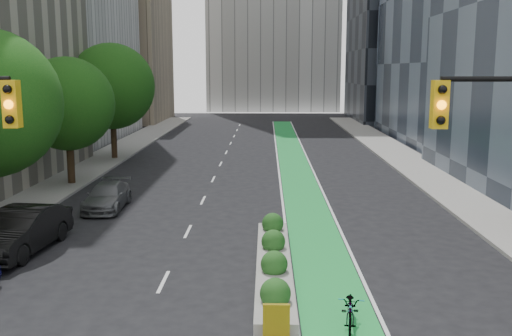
{
  "coord_description": "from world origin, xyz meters",
  "views": [
    {
      "loc": [
        0.93,
        -12.02,
        7.01
      ],
      "look_at": [
        0.5,
        11.04,
        3.0
      ],
      "focal_mm": 40.0,
      "sensor_mm": 36.0,
      "label": 1
    }
  ],
  "objects_px": {
    "median_planter": "(274,262)",
    "parked_car_left_mid": "(22,231)",
    "parked_car_left_far": "(107,196)",
    "bicycle": "(351,309)"
  },
  "relations": [
    {
      "from": "median_planter",
      "to": "parked_car_left_mid",
      "type": "bearing_deg",
      "value": 168.29
    },
    {
      "from": "median_planter",
      "to": "parked_car_left_mid",
      "type": "xyz_separation_m",
      "value": [
        -9.72,
        2.01,
        0.49
      ]
    },
    {
      "from": "parked_car_left_mid",
      "to": "parked_car_left_far",
      "type": "bearing_deg",
      "value": 84.66
    },
    {
      "from": "bicycle",
      "to": "median_planter",
      "type": "bearing_deg",
      "value": 123.73
    },
    {
      "from": "parked_car_left_mid",
      "to": "parked_car_left_far",
      "type": "distance_m",
      "value": 7.12
    },
    {
      "from": "parked_car_left_far",
      "to": "bicycle",
      "type": "bearing_deg",
      "value": -53.65
    },
    {
      "from": "bicycle",
      "to": "parked_car_left_mid",
      "type": "height_order",
      "value": "parked_car_left_mid"
    },
    {
      "from": "bicycle",
      "to": "parked_car_left_mid",
      "type": "bearing_deg",
      "value": 159.93
    },
    {
      "from": "median_planter",
      "to": "parked_car_left_mid",
      "type": "relative_size",
      "value": 1.97
    },
    {
      "from": "parked_car_left_mid",
      "to": "median_planter",
      "type": "bearing_deg",
      "value": -5.91
    }
  ]
}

